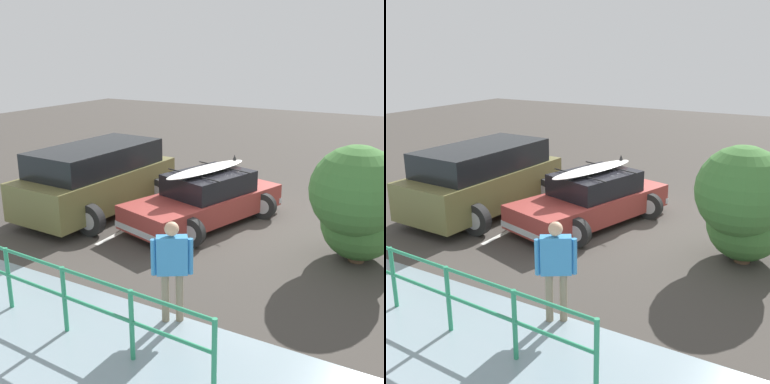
{
  "view_description": "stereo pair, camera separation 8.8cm",
  "coord_description": "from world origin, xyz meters",
  "views": [
    {
      "loc": [
        -4.51,
        10.05,
        4.19
      ],
      "look_at": [
        0.8,
        0.78,
        0.95
      ],
      "focal_mm": 45.0,
      "sensor_mm": 36.0,
      "label": 1
    },
    {
      "loc": [
        -4.59,
        10.0,
        4.19
      ],
      "look_at": [
        0.8,
        0.78,
        0.95
      ],
      "focal_mm": 45.0,
      "sensor_mm": 36.0,
      "label": 2
    }
  ],
  "objects": [
    {
      "name": "bush_near_left",
      "position": [
        -2.88,
        0.68,
        1.3
      ],
      "size": [
        1.78,
        2.01,
        2.43
      ],
      "color": "brown",
      "rests_on": "ground"
    },
    {
      "name": "parking_stripe",
      "position": [
        2.19,
        0.18,
        0.0
      ],
      "size": [
        0.12,
        4.84,
        0.0
      ],
      "primitive_type": "cube",
      "rotation": [
        0.0,
        0.0,
        1.57
      ],
      "color": "silver",
      "rests_on": "ground"
    },
    {
      "name": "person_bystander",
      "position": [
        -0.89,
        4.34,
        1.01
      ],
      "size": [
        0.56,
        0.42,
        1.67
      ],
      "color": "gray",
      "rests_on": "ground"
    },
    {
      "name": "railing_fence",
      "position": [
        1.67,
        5.34,
        0.7
      ],
      "size": [
        7.88,
        0.44,
        1.07
      ],
      "color": "#2D9366",
      "rests_on": "ground"
    },
    {
      "name": "suv_car",
      "position": [
        3.58,
        0.85,
        0.92
      ],
      "size": [
        2.78,
        4.61,
        1.78
      ],
      "color": "brown",
      "rests_on": "ground"
    },
    {
      "name": "ground_plane",
      "position": [
        0.0,
        0.0,
        -0.01
      ],
      "size": [
        44.0,
        44.0,
        0.02
      ],
      "primitive_type": "cube",
      "color": "#423D38",
      "rests_on": "ground"
    },
    {
      "name": "sedan_car",
      "position": [
        0.79,
        0.13,
        0.61
      ],
      "size": [
        2.98,
        4.45,
        1.53
      ],
      "color": "#9E3833",
      "rests_on": "ground"
    }
  ]
}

